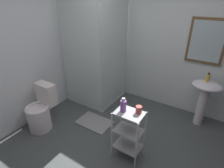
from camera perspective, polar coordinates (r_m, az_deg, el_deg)
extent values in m
cube|color=#464B4A|center=(2.64, 1.74, -24.57)|extent=(4.20, 4.20, 0.02)
cube|color=silver|center=(3.47, 18.42, 12.13)|extent=(4.20, 0.10, 2.50)
cube|color=brown|center=(3.28, 28.05, 11.94)|extent=(0.56, 0.03, 0.72)
cube|color=silver|center=(3.27, 28.01, 11.89)|extent=(0.48, 0.01, 0.64)
cube|color=silver|center=(3.14, -28.60, 8.75)|extent=(0.10, 4.20, 2.50)
cube|color=white|center=(4.00, -4.69, -3.32)|extent=(0.90, 0.90, 0.10)
cube|color=silver|center=(3.27, -10.13, 8.59)|extent=(0.90, 0.02, 1.90)
cube|color=silver|center=(3.35, 0.91, 9.44)|extent=(0.02, 0.90, 1.90)
cylinder|color=silver|center=(3.00, -3.67, 7.25)|extent=(0.04, 0.04, 1.90)
cylinder|color=silver|center=(3.97, -4.72, -2.67)|extent=(0.08, 0.08, 0.00)
cylinder|color=white|center=(3.41, 26.71, -6.57)|extent=(0.15, 0.15, 0.68)
ellipsoid|color=white|center=(3.22, 28.17, -0.51)|extent=(0.46, 0.37, 0.13)
cylinder|color=silver|center=(3.29, 28.85, 2.08)|extent=(0.03, 0.03, 0.10)
cylinder|color=white|center=(3.25, -22.24, -10.22)|extent=(0.37, 0.37, 0.40)
torus|color=white|center=(3.14, -22.92, -7.07)|extent=(0.37, 0.37, 0.04)
cube|color=white|center=(3.15, -20.36, -2.85)|extent=(0.35, 0.17, 0.36)
cylinder|color=silver|center=(2.46, -0.08, -16.32)|extent=(0.02, 0.02, 0.74)
cylinder|color=silver|center=(2.34, 7.79, -19.44)|extent=(0.02, 0.02, 0.74)
cylinder|color=silver|center=(2.63, 3.07, -13.03)|extent=(0.02, 0.02, 0.74)
cylinder|color=silver|center=(2.52, 10.45, -15.69)|extent=(0.02, 0.02, 0.74)
cube|color=#99999E|center=(2.61, 5.07, -19.12)|extent=(0.36, 0.26, 0.02)
cube|color=#99999E|center=(2.43, 5.34, -14.68)|extent=(0.36, 0.26, 0.02)
cube|color=#99999E|center=(2.25, 5.64, -9.34)|extent=(0.36, 0.26, 0.02)
cylinder|color=gold|center=(3.17, 28.30, 1.64)|extent=(0.05, 0.05, 0.13)
cylinder|color=black|center=(3.15, 28.60, 2.93)|extent=(0.03, 0.03, 0.03)
cylinder|color=#8953AB|center=(2.23, 3.62, -7.07)|extent=(0.08, 0.08, 0.15)
cylinder|color=silver|center=(2.17, 3.69, -5.02)|extent=(0.04, 0.04, 0.04)
cylinder|color=#B24742|center=(2.23, 8.57, -8.10)|extent=(0.08, 0.08, 0.09)
cube|color=gray|center=(3.27, -5.60, -12.08)|extent=(0.60, 0.40, 0.02)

